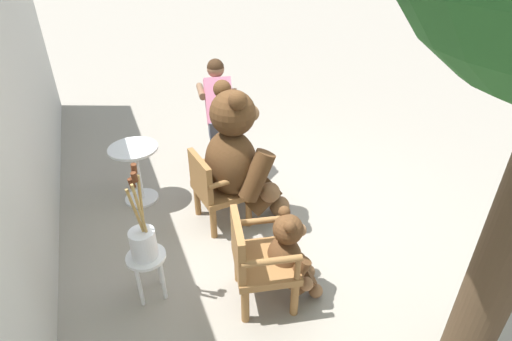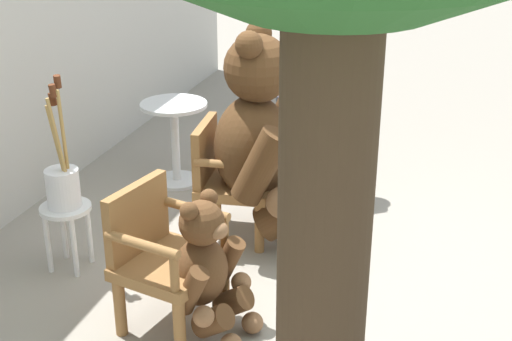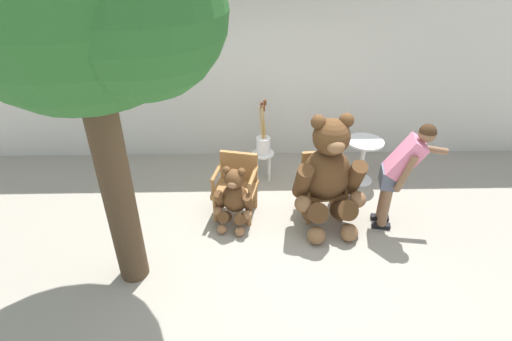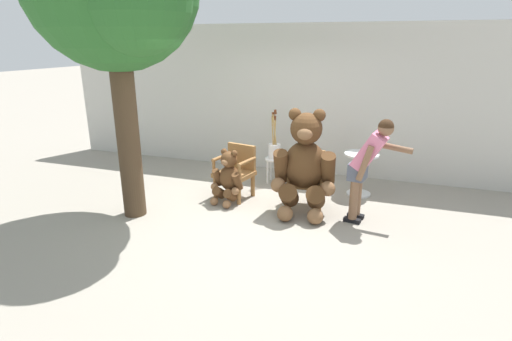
{
  "view_description": "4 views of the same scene",
  "coord_description": "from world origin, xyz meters",
  "views": [
    {
      "loc": [
        -2.88,
        1.6,
        2.85
      ],
      "look_at": [
        0.3,
        0.3,
        0.75
      ],
      "focal_mm": 28.0,
      "sensor_mm": 36.0,
      "label": 1
    },
    {
      "loc": [
        -3.87,
        -0.93,
        2.51
      ],
      "look_at": [
        -0.03,
        0.25,
        0.81
      ],
      "focal_mm": 50.0,
      "sensor_mm": 36.0,
      "label": 2
    },
    {
      "loc": [
        -0.42,
        -3.92,
        3.48
      ],
      "look_at": [
        -0.32,
        0.37,
        0.84
      ],
      "focal_mm": 28.0,
      "sensor_mm": 36.0,
      "label": 3
    },
    {
      "loc": [
        1.74,
        -5.16,
        2.48
      ],
      "look_at": [
        -0.06,
        0.12,
        0.66
      ],
      "focal_mm": 28.0,
      "sensor_mm": 36.0,
      "label": 4
    }
  ],
  "objects": [
    {
      "name": "ground_plane",
      "position": [
        0.0,
        0.0,
        0.0
      ],
      "size": [
        60.0,
        60.0,
        0.0
      ],
      "primitive_type": "plane",
      "color": "gray"
    },
    {
      "name": "back_wall",
      "position": [
        0.0,
        2.4,
        1.4
      ],
      "size": [
        10.0,
        0.16,
        2.8
      ],
      "primitive_type": "cube",
      "color": "beige",
      "rests_on": "ground"
    },
    {
      "name": "wooden_chair_left",
      "position": [
        -0.59,
        0.64,
        0.46
      ],
      "size": [
        0.66,
        0.63,
        0.86
      ],
      "color": "olive",
      "rests_on": "ground"
    },
    {
      "name": "wooden_chair_right",
      "position": [
        0.59,
        0.65,
        0.46
      ],
      "size": [
        0.61,
        0.58,
        0.86
      ],
      "color": "olive",
      "rests_on": "ground"
    },
    {
      "name": "teddy_bear_large",
      "position": [
        0.61,
        0.38,
        0.77
      ],
      "size": [
        0.95,
        0.93,
        1.57
      ],
      "color": "#4C3019",
      "rests_on": "ground"
    },
    {
      "name": "teddy_bear_small",
      "position": [
        -0.61,
        0.36,
        0.43
      ],
      "size": [
        0.54,
        0.54,
        0.87
      ],
      "color": "brown",
      "rests_on": "ground"
    },
    {
      "name": "person_visitor",
      "position": [
        1.5,
        0.3,
        0.9
      ],
      "size": [
        0.84,
        0.48,
        1.51
      ],
      "color": "black",
      "rests_on": "ground"
    },
    {
      "name": "white_stool",
      "position": [
        -0.19,
        1.52,
        0.36
      ],
      "size": [
        0.34,
        0.34,
        0.46
      ],
      "color": "white",
      "rests_on": "ground"
    },
    {
      "name": "brush_bucket",
      "position": [
        -0.19,
        1.52,
        0.64
      ],
      "size": [
        0.22,
        0.22,
        0.89
      ],
      "color": "white",
      "rests_on": "white_stool"
    },
    {
      "name": "round_side_table",
      "position": [
        1.35,
        1.38,
        0.45
      ],
      "size": [
        0.56,
        0.56,
        0.72
      ],
      "color": "silver",
      "rests_on": "ground"
    }
  ]
}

